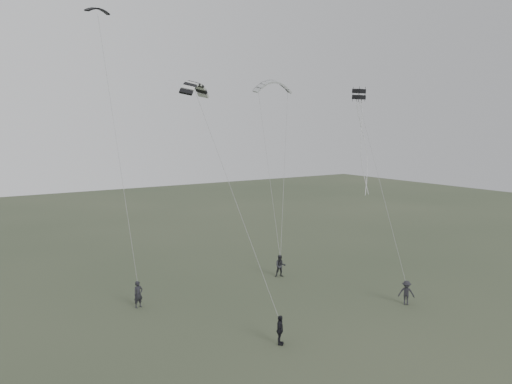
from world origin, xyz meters
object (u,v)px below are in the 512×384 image
flyer_center (280,330)px  flyer_right (280,266)px  kite_striped (195,83)px  flyer_far (406,293)px  kite_pale_large (273,82)px  kite_box (359,94)px  flyer_left (138,294)px  kite_dark_small (97,9)px

flyer_center → flyer_right: bearing=7.7°
flyer_right → kite_striped: 15.96m
flyer_far → kite_striped: size_ratio=0.52×
kite_pale_large → kite_box: 9.88m
flyer_far → kite_pale_large: size_ratio=0.46×
flyer_left → flyer_center: size_ratio=1.08×
flyer_right → flyer_center: flyer_right is taller
flyer_right → kite_box: bearing=-11.2°
flyer_left → kite_striped: 14.03m
flyer_center → kite_box: size_ratio=2.16×
kite_pale_large → kite_box: kite_pale_large is taller
flyer_center → kite_dark_small: (-4.90, 14.52, 18.82)m
kite_pale_large → flyer_center: bearing=-112.1°
flyer_center → kite_striped: size_ratio=0.52×
flyer_right → flyer_center: bearing=-97.2°
flyer_left → flyer_center: (4.41, -9.59, -0.07)m
flyer_right → kite_box: size_ratio=2.31×
kite_striped → flyer_far: bearing=-74.7°
kite_pale_large → kite_dark_small: bearing=-162.7°
flyer_center → kite_box: kite_box is taller
flyer_far → kite_dark_small: (-15.48, 14.12, 18.82)m
kite_pale_large → flyer_far: bearing=-78.8°
kite_box → kite_dark_small: bearing=145.8°
kite_box → flyer_right: bearing=132.1°
kite_dark_small → kite_pale_large: kite_dark_small is taller
kite_box → flyer_far: bearing=-108.0°
kite_pale_large → kite_striped: 14.34m
flyer_right → kite_striped: size_ratio=0.55×
kite_pale_large → kite_box: size_ratio=4.73×
kite_dark_small → flyer_far: bearing=-56.7°
flyer_right → flyer_center: size_ratio=1.07×
flyer_left → kite_dark_small: kite_dark_small is taller
flyer_left → kite_pale_large: (15.16, 6.44, 14.76)m
flyer_right → flyer_far: flyer_right is taller
flyer_left → flyer_far: size_ratio=1.08×
flyer_left → kite_box: size_ratio=2.34×
kite_striped → kite_box: 12.71m
flyer_far → kite_striped: kite_striped is taller
kite_striped → kite_dark_small: bearing=78.7°
kite_box → flyer_left: bearing=160.6°
flyer_far → kite_box: kite_box is taller
flyer_center → kite_dark_small: kite_dark_small is taller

